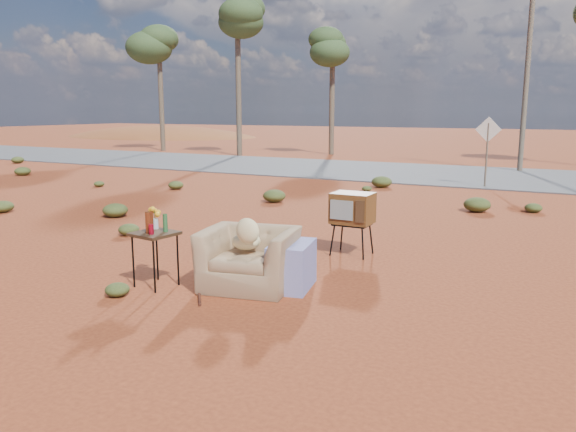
% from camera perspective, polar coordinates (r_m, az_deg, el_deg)
% --- Properties ---
extents(ground, '(140.00, 140.00, 0.00)m').
position_cam_1_polar(ground, '(7.89, -5.15, -7.02)').
color(ground, '#99401E').
rests_on(ground, ground).
extents(highway, '(140.00, 7.00, 0.04)m').
position_cam_1_polar(highway, '(21.83, 16.60, 4.04)').
color(highway, '#565659').
rests_on(highway, ground).
extents(dirt_mound, '(26.00, 18.00, 2.00)m').
position_cam_1_polar(dirt_mound, '(52.84, -12.83, 7.88)').
color(dirt_mound, brown).
rests_on(dirt_mound, ground).
extents(armchair, '(1.56, 1.19, 1.08)m').
position_cam_1_polar(armchair, '(7.66, -3.18, -3.61)').
color(armchair, '#91704F').
rests_on(armchair, ground).
extents(tv_unit, '(0.66, 0.53, 1.05)m').
position_cam_1_polar(tv_unit, '(9.35, 6.56, 0.70)').
color(tv_unit, black).
rests_on(tv_unit, ground).
extents(side_table, '(0.60, 0.60, 1.06)m').
position_cam_1_polar(side_table, '(7.88, -13.42, -1.37)').
color(side_table, '#362413').
rests_on(side_table, ground).
extents(rusty_bar, '(0.93, 1.19, 0.04)m').
position_cam_1_polar(rusty_bar, '(7.82, -9.06, -7.11)').
color(rusty_bar, '#481E13').
rests_on(rusty_bar, ground).
extents(road_sign, '(0.78, 0.06, 2.19)m').
position_cam_1_polar(road_sign, '(18.51, 19.62, 7.35)').
color(road_sign, brown).
rests_on(road_sign, ground).
extents(eucalyptus_far_left, '(3.20, 3.20, 7.10)m').
position_cam_1_polar(eucalyptus_far_left, '(34.53, -12.97, 16.37)').
color(eucalyptus_far_left, brown).
rests_on(eucalyptus_far_left, ground).
extents(eucalyptus_left, '(3.20, 3.20, 8.10)m').
position_cam_1_polar(eucalyptus_left, '(30.32, -5.17, 19.27)').
color(eucalyptus_left, brown).
rests_on(eucalyptus_left, ground).
extents(eucalyptus_near_left, '(3.20, 3.20, 6.60)m').
position_cam_1_polar(eucalyptus_near_left, '(30.93, 4.55, 16.37)').
color(eucalyptus_near_left, brown).
rests_on(eucalyptus_near_left, ground).
extents(utility_pole_center, '(1.40, 0.20, 8.00)m').
position_cam_1_polar(utility_pole_center, '(23.97, 23.18, 14.09)').
color(utility_pole_center, brown).
rests_on(utility_pole_center, ground).
extents(scrub_patch, '(17.49, 8.07, 0.33)m').
position_cam_1_polar(scrub_patch, '(12.00, 2.87, -0.12)').
color(scrub_patch, '#495324').
rests_on(scrub_patch, ground).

